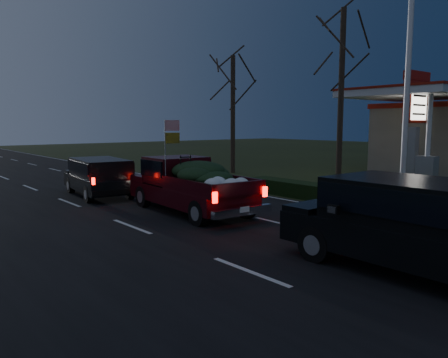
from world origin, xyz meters
TOP-DOWN VIEW (x-y plane):
  - ground at (0.00, 0.00)m, footprint 120.00×120.00m
  - road_asphalt at (0.00, 0.00)m, footprint 14.00×120.00m
  - hedge_row at (7.80, 3.00)m, footprint 1.00×10.00m
  - light_pole at (9.50, 2.00)m, footprint 0.50×0.90m
  - gas_price_pylon at (16.00, 4.99)m, footprint 2.00×0.41m
  - gas_canopy at (18.00, 6.00)m, footprint 7.10×6.10m
  - bare_tree_mid at (12.50, 7.00)m, footprint 3.60×3.60m
  - bare_tree_far at (11.50, 14.00)m, footprint 3.60×3.60m
  - pickup_truck at (2.56, 5.72)m, footprint 2.29×5.33m
  - lead_suv at (1.54, 10.71)m, footprint 2.34×4.56m
  - rear_suv at (2.52, -2.25)m, footprint 2.44×5.25m

SIDE VIEW (x-z plane):
  - ground at x=0.00m, z-range 0.00..0.00m
  - road_asphalt at x=0.00m, z-range 0.00..0.02m
  - hedge_row at x=7.80m, z-range 0.00..0.60m
  - lead_suv at x=1.54m, z-range 0.32..1.58m
  - pickup_truck at x=2.56m, z-range -0.34..2.40m
  - rear_suv at x=2.52m, z-range 0.39..1.89m
  - gas_price_pylon at x=16.00m, z-range 0.98..6.56m
  - gas_canopy at x=18.00m, z-range 1.91..6.79m
  - bare_tree_far at x=11.50m, z-range 1.73..8.73m
  - light_pole at x=9.50m, z-range 0.90..10.06m
  - bare_tree_mid at x=12.50m, z-range 2.10..10.60m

